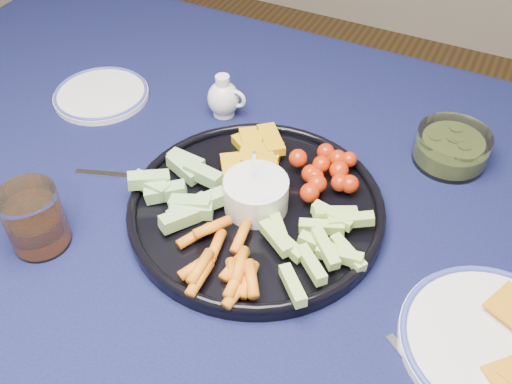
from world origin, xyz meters
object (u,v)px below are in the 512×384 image
at_px(cheese_plate, 495,342).
at_px(crudite_platter, 254,204).
at_px(pickle_bowl, 451,149).
at_px(side_plate_extra, 101,94).
at_px(creamer_pitcher, 224,98).
at_px(dining_table, 243,227).
at_px(juice_tumbler, 36,222).

bearing_deg(cheese_plate, crudite_platter, 169.37).
height_order(pickle_bowl, side_plate_extra, pickle_bowl).
bearing_deg(creamer_pitcher, crudite_platter, -50.99).
bearing_deg(cheese_plate, pickle_bowl, 112.06).
bearing_deg(pickle_bowl, dining_table, -141.07).
relative_size(dining_table, side_plate_extra, 8.99).
relative_size(creamer_pitcher, juice_tumbler, 0.83).
distance_m(dining_table, creamer_pitcher, 0.25).
height_order(dining_table, side_plate_extra, side_plate_extra).
relative_size(creamer_pitcher, pickle_bowl, 0.67).
distance_m(dining_table, cheese_plate, 0.45).
xyz_separation_m(dining_table, creamer_pitcher, (-0.13, 0.17, 0.12)).
distance_m(creamer_pitcher, cheese_plate, 0.62).
xyz_separation_m(pickle_bowl, side_plate_extra, (-0.66, -0.12, -0.02)).
distance_m(juice_tumbler, side_plate_extra, 0.38).
distance_m(pickle_bowl, side_plate_extra, 0.67).
relative_size(juice_tumbler, side_plate_extra, 0.55).
relative_size(creamer_pitcher, cheese_plate, 0.34).
relative_size(crudite_platter, pickle_bowl, 3.21).
bearing_deg(dining_table, juice_tumbler, -133.21).
bearing_deg(creamer_pitcher, juice_tumbler, -102.42).
height_order(creamer_pitcher, juice_tumbler, juice_tumbler).
height_order(crudite_platter, side_plate_extra, crudite_platter).
bearing_deg(side_plate_extra, dining_table, -16.38).
bearing_deg(crudite_platter, creamer_pitcher, 129.01).
bearing_deg(cheese_plate, creamer_pitcher, 152.95).
bearing_deg(side_plate_extra, pickle_bowl, 10.38).
height_order(crudite_platter, creamer_pitcher, crudite_platter).
distance_m(dining_table, pickle_bowl, 0.38).
relative_size(creamer_pitcher, side_plate_extra, 0.45).
distance_m(dining_table, juice_tumbler, 0.34).
bearing_deg(cheese_plate, juice_tumbler, -169.13).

